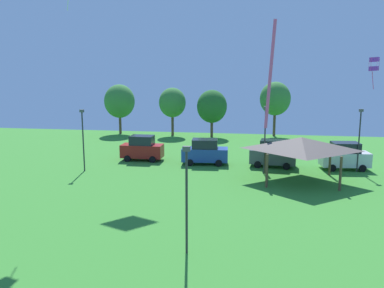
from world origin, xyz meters
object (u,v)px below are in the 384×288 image
light_post_1 (187,193)px  light_post_3 (359,136)px  parked_car_second_from_left (205,152)px  park_pavilion (301,144)px  treeline_tree_0 (120,101)px  light_post_0 (265,136)px  treeline_tree_1 (172,103)px  treeline_tree_3 (275,99)px  light_post_2 (83,136)px  parked_car_rightmost_in_row (345,156)px  parked_car_leftmost (142,148)px  parked_car_third_from_left (273,154)px  kite_flying_4 (374,64)px  treeline_tree_2 (212,107)px

light_post_1 → light_post_3: bearing=56.8°
parked_car_second_from_left → light_post_3: light_post_3 is taller
park_pavilion → treeline_tree_0: bearing=136.0°
parked_car_second_from_left → light_post_0: 6.60m
treeline_tree_1 → treeline_tree_3: (13.85, 1.56, 0.58)m
parked_car_second_from_left → treeline_tree_3: (7.16, 18.33, 3.91)m
light_post_2 → treeline_tree_1: 21.55m
parked_car_rightmost_in_row → treeline_tree_3: (-5.60, 18.39, 3.89)m
parked_car_leftmost → parked_car_second_from_left: size_ratio=0.92×
light_post_0 → park_pavilion: bearing=-34.6°
treeline_tree_0 → parked_car_leftmost: bearing=-64.2°
parked_car_third_from_left → parked_car_leftmost: bearing=-177.8°
parked_car_rightmost_in_row → parked_car_second_from_left: bearing=173.5°
parked_car_leftmost → light_post_2: size_ratio=0.75×
kite_flying_4 → treeline_tree_2: (-14.99, 19.63, -5.20)m
light_post_1 → treeline_tree_3: size_ratio=0.72×
kite_flying_4 → park_pavilion: (-5.43, -1.51, -6.23)m
treeline_tree_1 → light_post_2: bearing=-99.5°
treeline_tree_1 → light_post_1: bearing=-77.0°
kite_flying_4 → light_post_2: kite_flying_4 is taller
light_post_1 → treeline_tree_0: bearing=113.7°
parked_car_rightmost_in_row → treeline_tree_0: 32.29m
parked_car_rightmost_in_row → treeline_tree_2: size_ratio=0.70×
parked_car_third_from_left → light_post_1: light_post_1 is taller
parked_car_third_from_left → light_post_3: bearing=-1.1°
parked_car_second_from_left → park_pavilion: park_pavilion is taller
light_post_1 → kite_flying_4: bearing=52.8°
parked_car_third_from_left → parked_car_rightmost_in_row: (6.38, 0.01, -0.02)m
kite_flying_4 → parked_car_rightmost_in_row: kite_flying_4 is taller
parked_car_rightmost_in_row → treeline_tree_1: treeline_tree_1 is taller
light_post_3 → parked_car_leftmost: bearing=175.6°
parked_car_rightmost_in_row → treeline_tree_1: 25.93m
park_pavilion → parked_car_third_from_left: bearing=112.7°
light_post_2 → treeline_tree_1: treeline_tree_1 is taller
light_post_0 → treeline_tree_1: 23.17m
park_pavilion → light_post_0: bearing=145.4°
light_post_2 → light_post_3: bearing=8.4°
treeline_tree_1 → parked_car_rightmost_in_row: bearing=-40.9°
light_post_0 → light_post_1: size_ratio=1.10×
light_post_0 → parked_car_leftmost: bearing=163.5°
parked_car_rightmost_in_row → treeline_tree_2: 21.70m
treeline_tree_1 → treeline_tree_2: size_ratio=1.04×
parked_car_rightmost_in_row → light_post_0: (-7.22, -2.82, 2.10)m
parked_car_rightmost_in_row → light_post_3: size_ratio=0.80×
parked_car_leftmost → park_pavilion: park_pavilion is taller
parked_car_leftmost → light_post_1: light_post_1 is taller
kite_flying_4 → treeline_tree_1: 29.10m
treeline_tree_0 → light_post_0: bearing=-45.2°
light_post_0 → treeline_tree_3: bearing=85.6°
light_post_2 → treeline_tree_2: bearing=66.4°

